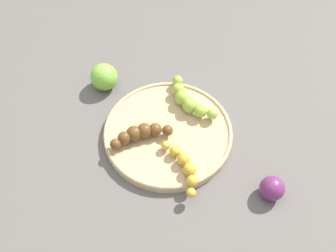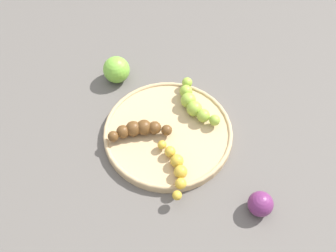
% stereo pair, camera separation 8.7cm
% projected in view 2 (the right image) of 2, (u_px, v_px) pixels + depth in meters
% --- Properties ---
extents(ground_plane, '(2.40, 2.40, 0.00)m').
position_uv_depth(ground_plane, '(168.00, 135.00, 0.90)').
color(ground_plane, '#56514C').
extents(fruit_bowl, '(0.30, 0.30, 0.02)m').
position_uv_depth(fruit_bowl, '(168.00, 132.00, 0.89)').
color(fruit_bowl, tan).
rests_on(fruit_bowl, ground_plane).
extents(banana_green, '(0.11, 0.12, 0.04)m').
position_uv_depth(banana_green, '(194.00, 103.00, 0.90)').
color(banana_green, '#8CAD38').
rests_on(banana_green, fruit_bowl).
extents(banana_overripe, '(0.13, 0.07, 0.04)m').
position_uv_depth(banana_overripe, '(139.00, 129.00, 0.86)').
color(banana_overripe, '#593819').
rests_on(banana_overripe, fruit_bowl).
extents(banana_spotted, '(0.09, 0.13, 0.03)m').
position_uv_depth(banana_spotted, '(176.00, 167.00, 0.81)').
color(banana_spotted, gold).
rests_on(banana_spotted, fruit_bowl).
extents(plum_purple, '(0.05, 0.05, 0.05)m').
position_uv_depth(plum_purple, '(260.00, 204.00, 0.77)').
color(plum_purple, '#662659').
rests_on(plum_purple, ground_plane).
extents(apple_green, '(0.07, 0.07, 0.07)m').
position_uv_depth(apple_green, '(116.00, 70.00, 0.97)').
color(apple_green, '#72B238').
rests_on(apple_green, ground_plane).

